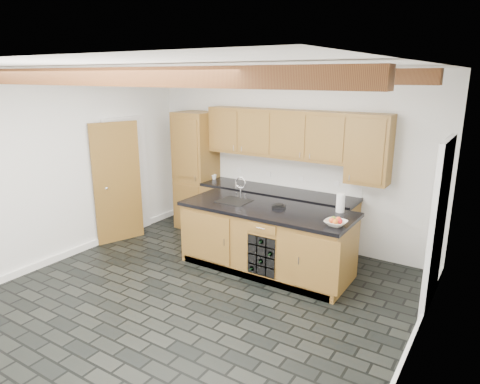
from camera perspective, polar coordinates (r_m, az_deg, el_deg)
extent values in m
plane|color=black|center=(5.52, -6.20, -14.22)|extent=(5.00, 5.00, 0.00)
plane|color=white|center=(7.05, 6.29, 4.47)|extent=(5.00, 0.00, 5.00)
plane|color=white|center=(6.81, -23.24, 2.94)|extent=(0.00, 5.00, 5.00)
plane|color=white|center=(3.97, 22.70, -5.22)|extent=(0.00, 5.00, 5.00)
plane|color=white|center=(4.81, -7.19, 16.23)|extent=(5.00, 5.00, 0.00)
cube|color=#5C3517|center=(3.96, -18.64, 14.36)|extent=(4.90, 0.15, 0.15)
cube|color=#5C3517|center=(5.29, -2.86, 15.15)|extent=(4.90, 0.15, 0.15)
cube|color=white|center=(7.18, -22.01, -7.65)|extent=(0.04, 5.00, 0.10)
cube|color=white|center=(4.60, 20.61, -21.16)|extent=(0.04, 5.00, 0.10)
cube|color=white|center=(7.65, -14.84, 2.01)|extent=(0.06, 0.94, 2.04)
cube|color=brown|center=(7.32, -16.02, 1.17)|extent=(0.31, 0.77, 2.00)
cube|color=white|center=(5.51, 24.87, -4.07)|extent=(0.06, 0.98, 2.04)
cube|color=black|center=(5.51, 25.10, -4.30)|extent=(0.02, 0.86, 1.96)
cube|color=brown|center=(7.74, -5.81, 2.82)|extent=(0.65, 0.60, 2.10)
cube|color=brown|center=(7.04, 4.79, -3.58)|extent=(2.60, 0.60, 0.88)
cube|color=black|center=(6.91, 4.87, 0.07)|extent=(2.64, 0.62, 0.05)
cube|color=white|center=(7.09, 6.02, 2.82)|extent=(2.60, 0.02, 0.52)
cube|color=brown|center=(6.88, 4.80, 7.84)|extent=(2.40, 0.35, 0.75)
cube|color=brown|center=(6.35, 16.87, 5.47)|extent=(0.60, 0.35, 1.00)
cube|color=brown|center=(6.15, 3.52, -6.40)|extent=(2.40, 0.90, 0.88)
cube|color=black|center=(6.00, 3.59, -2.27)|extent=(2.46, 0.96, 0.05)
cube|color=brown|center=(6.15, -4.51, -6.05)|extent=(0.80, 0.02, 0.70)
cube|color=brown|center=(5.38, 10.05, -9.47)|extent=(0.60, 0.02, 0.70)
cube|color=black|center=(5.84, 3.57, -8.06)|extent=(0.42, 0.30, 0.56)
cylinder|color=black|center=(5.96, 2.15, -9.77)|extent=(0.07, 0.26, 0.07)
cylinder|color=black|center=(5.73, 3.41, -6.27)|extent=(0.07, 0.26, 0.07)
cylinder|color=black|center=(5.72, 4.62, -7.84)|extent=(0.07, 0.26, 0.07)
cylinder|color=black|center=(5.83, 3.36, -8.83)|extent=(0.07, 0.26, 0.07)
cube|color=black|center=(6.26, -0.80, -1.28)|extent=(0.45, 0.40, 0.02)
cylinder|color=silver|center=(6.38, 0.08, 0.01)|extent=(0.02, 0.02, 0.20)
torus|color=silver|center=(6.35, 0.08, 1.23)|extent=(0.18, 0.02, 0.18)
cylinder|color=silver|center=(6.44, -0.52, -0.40)|extent=(0.02, 0.02, 0.08)
cylinder|color=silver|center=(6.36, 0.69, -0.61)|extent=(0.02, 0.02, 0.08)
cube|color=black|center=(5.97, 5.19, -1.93)|extent=(0.21, 0.16, 0.04)
cylinder|color=black|center=(5.96, 5.19, -1.67)|extent=(0.12, 0.12, 0.02)
imported|color=silver|center=(5.38, 12.63, -4.06)|extent=(0.29, 0.29, 0.07)
sphere|color=#B01719|center=(5.35, 13.15, -3.80)|extent=(0.07, 0.07, 0.07)
sphere|color=#EC4F14|center=(5.41, 12.98, -3.59)|extent=(0.07, 0.07, 0.07)
sphere|color=olive|center=(5.41, 12.37, -3.55)|extent=(0.07, 0.07, 0.07)
sphere|color=#D94F20|center=(5.36, 12.13, -3.72)|extent=(0.07, 0.07, 0.07)
sphere|color=orange|center=(5.32, 12.62, -3.88)|extent=(0.07, 0.07, 0.07)
cylinder|color=white|center=(5.89, 13.25, -1.41)|extent=(0.11, 0.11, 0.26)
imported|color=white|center=(7.59, -3.48, 2.01)|extent=(0.12, 0.12, 0.08)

